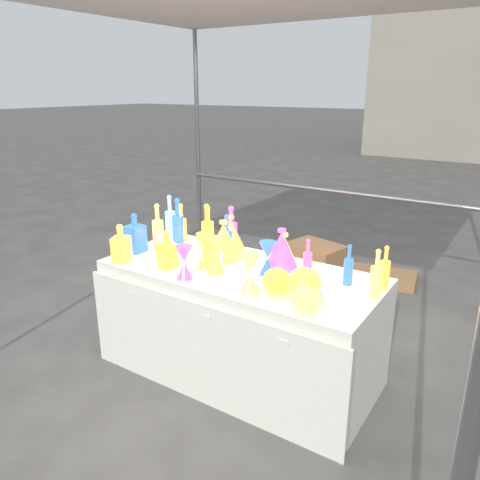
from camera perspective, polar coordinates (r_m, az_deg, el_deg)
The scene contains 33 objects.
ground at distance 3.37m, azimuth 0.00°, elevation -15.56°, with size 80.00×80.00×0.00m, color slate.
display_table at distance 3.17m, azimuth -0.09°, elevation -9.99°, with size 1.84×0.83×0.75m.
cardboard_box_closed at distance 4.77m, azimuth 9.18°, elevation -2.69°, with size 0.52×0.38×0.38m, color #AD7B4E.
cardboard_box_flat at distance 4.99m, azimuth 16.70°, elevation -4.30°, with size 0.69×0.50×0.06m, color #AD7B4E.
bottle_0 at distance 3.37m, azimuth -3.93°, elevation 1.56°, with size 0.08×0.08×0.32m, color red, non-canonical shape.
bottle_1 at distance 3.45m, azimuth -7.56°, elevation 2.19°, with size 0.08×0.08×0.36m, color #167941, non-canonical shape.
bottle_2 at distance 3.27m, azimuth -4.03°, elevation 1.38°, with size 0.08×0.08×0.36m, color yellow, non-canonical shape.
bottle_3 at distance 3.30m, azimuth -1.08°, elevation 1.37°, with size 0.09×0.09×0.33m, color blue, non-canonical shape.
bottle_4 at distance 3.38m, azimuth -9.98°, elevation 1.59°, with size 0.08×0.08×0.34m, color #127257, non-canonical shape.
bottle_5 at distance 3.58m, azimuth -8.51°, elevation 2.69°, with size 0.08×0.08×0.35m, color #D22A74, non-canonical shape.
bottle_6 at distance 3.47m, azimuth -7.21°, elevation 1.92°, with size 0.08×0.08×0.31m, color red, non-canonical shape.
bottle_7 at distance 3.19m, azimuth -1.62°, elevation 0.51°, with size 0.07×0.07×0.30m, color #167941, non-canonical shape.
decanter_0 at distance 3.21m, azimuth -14.32°, elevation -0.36°, with size 0.10×0.10×0.26m, color red, non-canonical shape.
decanter_1 at distance 3.04m, azimuth -8.94°, elevation -1.12°, with size 0.10×0.10×0.25m, color yellow, non-canonical shape.
decanter_2 at distance 3.38m, azimuth -12.67°, elevation 0.89°, with size 0.12×0.12×0.28m, color #167941, non-canonical shape.
hourglass_0 at distance 3.02m, azimuth -4.26°, elevation -1.30°, with size 0.11×0.11×0.23m, color yellow, non-canonical shape.
hourglass_1 at distance 2.86m, azimuth -6.81°, elevation -2.70°, with size 0.10×0.10×0.21m, color blue, non-canonical shape.
hourglass_2 at distance 2.64m, azimuth 1.19°, elevation -4.10°, with size 0.12×0.12×0.24m, color #127257, non-canonical shape.
hourglass_3 at distance 3.17m, azimuth -9.31°, elevation -0.92°, with size 0.09×0.09×0.19m, color #D22A74, non-canonical shape.
hourglass_4 at distance 2.93m, azimuth -3.03°, elevation -1.90°, with size 0.12×0.12×0.23m, color red, non-canonical shape.
hourglass_5 at distance 2.91m, azimuth 3.38°, elevation -2.23°, with size 0.11×0.11×0.21m, color #167941, non-canonical shape.
globe_0 at distance 2.62m, azimuth 7.82°, elevation -5.42°, with size 0.19×0.19×0.16m, color red, non-canonical shape.
globe_1 at distance 2.48m, azimuth 7.95°, elevation -7.31°, with size 0.15×0.15×0.12m, color #127257, non-canonical shape.
globe_2 at distance 2.67m, azimuth 4.50°, elevation -5.11°, with size 0.16×0.16×0.13m, color yellow, non-canonical shape.
globe_3 at distance 2.66m, azimuth 8.12°, elevation -5.54°, with size 0.15×0.15×0.12m, color blue, non-canonical shape.
lampshade_0 at distance 3.15m, azimuth -2.03°, elevation -0.00°, with size 0.23×0.23×0.27m, color #FFF535, non-canonical shape.
lampshade_1 at distance 3.27m, azimuth -1.17°, elevation 0.67°, with size 0.23×0.23×0.27m, color #FFF535, non-canonical shape.
lampshade_2 at distance 2.95m, azimuth 5.07°, elevation -1.25°, with size 0.24×0.24×0.28m, color blue, non-canonical shape.
lampshade_3 at distance 2.97m, azimuth 5.39°, elevation -1.45°, with size 0.21×0.21×0.25m, color #127257, non-canonical shape.
bottle_8 at distance 2.82m, azimuth 13.10°, elevation -2.93°, with size 0.06×0.06×0.25m, color #167941, non-canonical shape.
bottle_9 at distance 2.83m, azimuth 17.26°, elevation -3.16°, with size 0.06×0.06×0.26m, color yellow, non-canonical shape.
bottle_10 at distance 2.89m, azimuth 8.24°, elevation -2.20°, with size 0.05×0.05×0.25m, color blue, non-canonical shape.
bottle_11 at distance 2.68m, azimuth 16.29°, elevation -3.96°, with size 0.06×0.06×0.29m, color #127257, non-canonical shape.
Camera 1 is at (1.53, -2.34, 1.87)m, focal length 35.00 mm.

